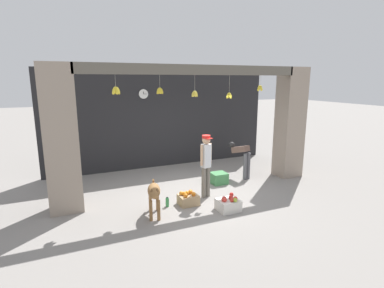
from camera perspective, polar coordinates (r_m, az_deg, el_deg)
name	(u,v)px	position (r m, az deg, el deg)	size (l,w,h in m)	color
ground_plane	(199,194)	(7.87, 1.25, -9.41)	(60.00, 60.00, 0.00)	gray
shop_back_wall	(162,119)	(10.08, -5.65, 4.86)	(7.59, 0.12, 3.25)	#232326
shop_pillar_left	(61,140)	(7.05, -23.68, 0.73)	(0.70, 0.60, 3.25)	gray
shop_pillar_right	(290,123)	(9.42, 18.14, 3.80)	(0.70, 0.60, 3.25)	gray
storefront_awning	(196,71)	(7.43, 0.86, 13.77)	(5.69, 0.24, 0.84)	#5B564C
dog	(154,193)	(6.51, -7.24, -9.23)	(0.43, 0.97, 0.76)	olive
shopkeeper	(206,162)	(7.38, 2.69, -3.36)	(0.34, 0.28, 1.58)	#6B665B
worker_stooping	(242,155)	(9.06, 9.44, -2.16)	(0.38, 0.78, 1.03)	#56565B
fruit_crate_oranges	(188,199)	(7.18, -0.73, -10.40)	(0.45, 0.38, 0.33)	tan
fruit_crate_apples	(228,204)	(6.92, 6.93, -11.31)	(0.47, 0.44, 0.34)	silver
produce_box_green	(219,178)	(8.58, 5.13, -6.50)	(0.43, 0.40, 0.31)	#42844C
water_bottle	(167,202)	(7.11, -4.74, -10.97)	(0.08, 0.08, 0.23)	#38934C
wall_clock	(143,94)	(9.75, -9.23, 9.39)	(0.32, 0.03, 0.32)	black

